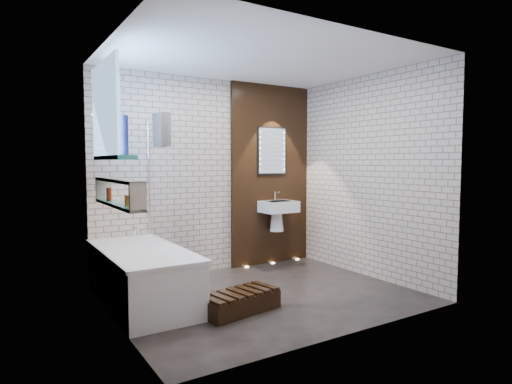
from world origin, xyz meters
TOP-DOWN VIEW (x-y plane):
  - ground at (0.00, 0.00)m, footprint 3.20×3.20m
  - room_shell at (0.00, 0.00)m, footprint 3.24×3.20m
  - walnut_panel at (0.95, 1.27)m, footprint 1.30×0.06m
  - clerestory_window at (-1.57, 0.35)m, footprint 0.18×1.00m
  - display_niche at (-1.53, 0.15)m, footprint 0.14×1.30m
  - bathtub at (-1.22, 0.45)m, footprint 0.79×1.74m
  - bath_screen at (-0.87, 0.89)m, footprint 0.01×0.78m
  - towel at (-0.87, 0.78)m, footprint 0.11×0.29m
  - shower_head at (-1.30, 0.95)m, footprint 0.18×0.18m
  - washbasin at (0.95, 1.07)m, footprint 0.50×0.36m
  - led_mirror at (0.95, 1.23)m, footprint 0.50×0.02m
  - walnut_step at (-0.48, -0.31)m, footprint 0.86×0.50m
  - niche_bottles at (-1.53, 0.23)m, footprint 0.05×0.73m
  - sill_vases at (-1.50, 0.32)m, footprint 0.20×0.54m
  - floor_uplights at (0.95, 1.20)m, footprint 0.96×0.06m

SIDE VIEW (x-z plane):
  - ground at x=0.00m, z-range 0.00..0.00m
  - floor_uplights at x=0.95m, z-range 0.00..0.01m
  - walnut_step at x=-0.48m, z-range 0.00..0.18m
  - bathtub at x=-1.22m, z-range -0.06..0.64m
  - washbasin at x=0.95m, z-range 0.50..1.08m
  - niche_bottles at x=-1.53m, z-range 1.09..1.22m
  - display_niche at x=-1.53m, z-range 1.07..1.33m
  - bath_screen at x=-0.87m, z-range 0.58..1.98m
  - walnut_panel at x=0.95m, z-range 0.00..2.60m
  - room_shell at x=0.00m, z-range 0.00..2.60m
  - led_mirror at x=0.95m, z-range 1.30..2.00m
  - sill_vases at x=-1.50m, z-range 1.49..1.85m
  - towel at x=-0.87m, z-range 1.66..2.04m
  - clerestory_window at x=-1.57m, z-range 1.43..2.37m
  - shower_head at x=-1.30m, z-range 1.99..2.01m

